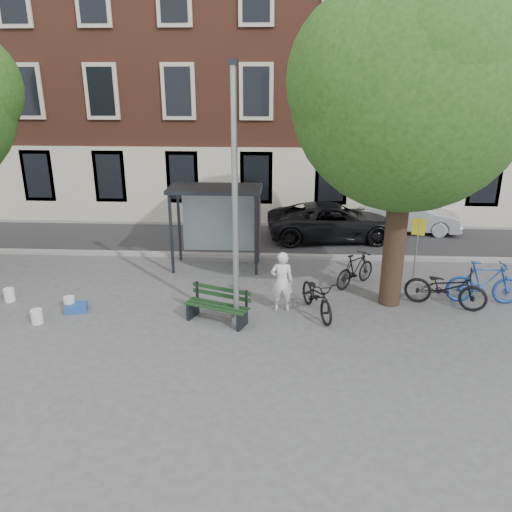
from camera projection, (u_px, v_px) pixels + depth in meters
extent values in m
plane|color=#4C4C4F|center=(237.00, 325.00, 12.29)|extent=(90.00, 90.00, 0.00)
cube|color=#28282B|center=(254.00, 240.00, 18.88)|extent=(40.00, 4.00, 0.01)
cube|color=gray|center=(250.00, 256.00, 16.98)|extent=(40.00, 0.25, 0.12)
cube|color=gray|center=(256.00, 224.00, 20.75)|extent=(40.00, 0.25, 0.12)
cube|color=brown|center=(261.00, 50.00, 22.22)|extent=(30.00, 8.00, 14.00)
cylinder|color=#9EA0A3|center=(235.00, 206.00, 11.30)|extent=(0.14, 0.14, 6.00)
cylinder|color=#9EA0A3|center=(237.00, 320.00, 12.25)|extent=(0.28, 0.28, 0.24)
cube|color=#1E2328|center=(233.00, 62.00, 10.29)|extent=(0.18, 0.35, 0.12)
cylinder|color=black|center=(395.00, 243.00, 12.93)|extent=(0.56, 0.56, 3.40)
sphere|color=#214715|center=(409.00, 93.00, 11.71)|extent=(5.60, 5.60, 5.60)
sphere|color=#214715|center=(445.00, 71.00, 11.88)|extent=(3.92, 3.92, 3.92)
sphere|color=#214715|center=(378.00, 80.00, 11.37)|extent=(4.20, 4.20, 4.20)
sphere|color=#214715|center=(431.00, 65.00, 10.65)|extent=(3.64, 3.64, 3.64)
cube|color=#1E2328|center=(171.00, 235.00, 15.20)|extent=(0.08, 0.08, 2.50)
cube|color=#1E2328|center=(256.00, 236.00, 15.06)|extent=(0.08, 0.08, 2.50)
cube|color=#1E2328|center=(179.00, 224.00, 16.33)|extent=(0.08, 0.08, 2.50)
cube|color=#1E2328|center=(258.00, 225.00, 16.19)|extent=(0.08, 0.08, 2.50)
cube|color=#1E2328|center=(215.00, 189.00, 15.26)|extent=(2.85, 1.45, 0.12)
cube|color=#8C999E|center=(218.00, 221.00, 16.22)|extent=(2.34, 0.04, 2.00)
cube|color=#1E2328|center=(257.00, 227.00, 15.59)|extent=(0.12, 1.14, 2.12)
cube|color=#D84C19|center=(260.00, 227.00, 15.58)|extent=(0.02, 0.90, 1.62)
imported|color=silver|center=(282.00, 282.00, 12.81)|extent=(0.60, 0.41, 1.61)
cube|color=#1E2328|center=(193.00, 309.00, 12.63)|extent=(0.25, 0.50, 0.42)
cube|color=#1E2328|center=(242.00, 320.00, 12.09)|extent=(0.25, 0.50, 0.42)
cube|color=#19381A|center=(213.00, 309.00, 12.14)|extent=(1.55, 0.69, 0.04)
cube|color=#19381A|center=(217.00, 306.00, 12.28)|extent=(1.55, 0.69, 0.04)
cube|color=#19381A|center=(220.00, 303.00, 12.43)|extent=(1.55, 0.69, 0.04)
cube|color=#19381A|center=(222.00, 295.00, 12.45)|extent=(1.53, 0.63, 0.09)
cube|color=#19381A|center=(221.00, 289.00, 12.39)|extent=(1.53, 0.63, 0.09)
imported|color=black|center=(446.00, 287.00, 13.11)|extent=(2.20, 1.41, 1.09)
imported|color=navy|center=(484.00, 282.00, 13.31)|extent=(2.00, 0.67, 1.19)
imported|color=black|center=(317.00, 296.00, 12.69)|extent=(1.24, 2.03, 1.01)
imported|color=black|center=(355.00, 269.00, 14.48)|extent=(1.52, 1.52, 1.00)
imported|color=black|center=(333.00, 221.00, 18.76)|extent=(5.16, 2.78, 1.38)
imported|color=#A5A8AD|center=(409.00, 216.00, 19.68)|extent=(4.05, 1.89, 1.28)
cube|color=#204B96|center=(76.00, 308.00, 12.98)|extent=(0.64, 0.54, 0.20)
cylinder|color=silver|center=(70.00, 303.00, 13.04)|extent=(0.37, 0.37, 0.36)
cylinder|color=white|center=(9.00, 295.00, 13.55)|extent=(0.35, 0.35, 0.36)
cylinder|color=silver|center=(37.00, 316.00, 12.31)|extent=(0.33, 0.33, 0.36)
cylinder|color=#9EA0A3|center=(415.00, 255.00, 14.11)|extent=(0.04, 0.04, 2.02)
cube|color=yellow|center=(419.00, 227.00, 13.83)|extent=(0.35, 0.16, 0.47)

